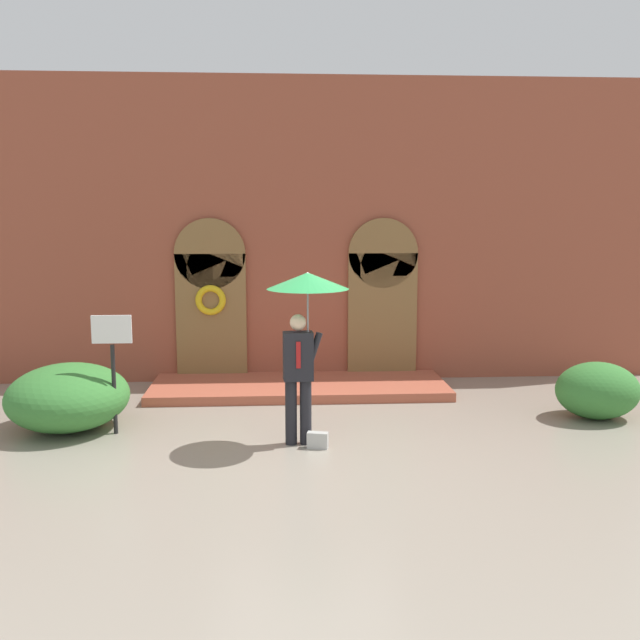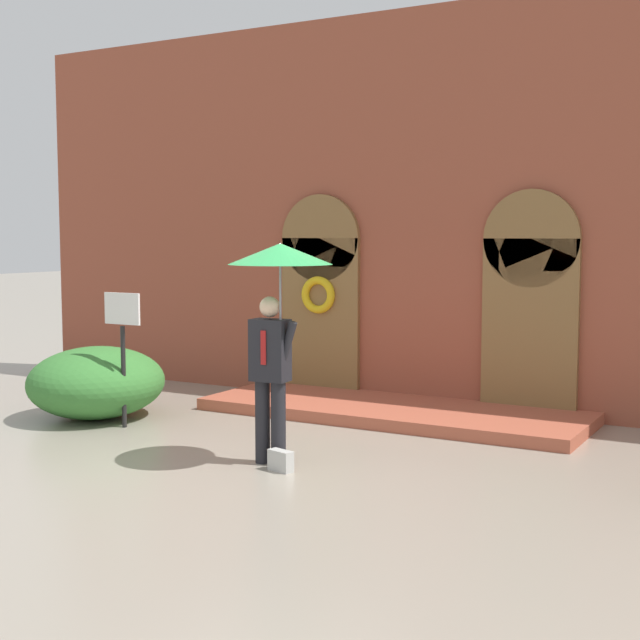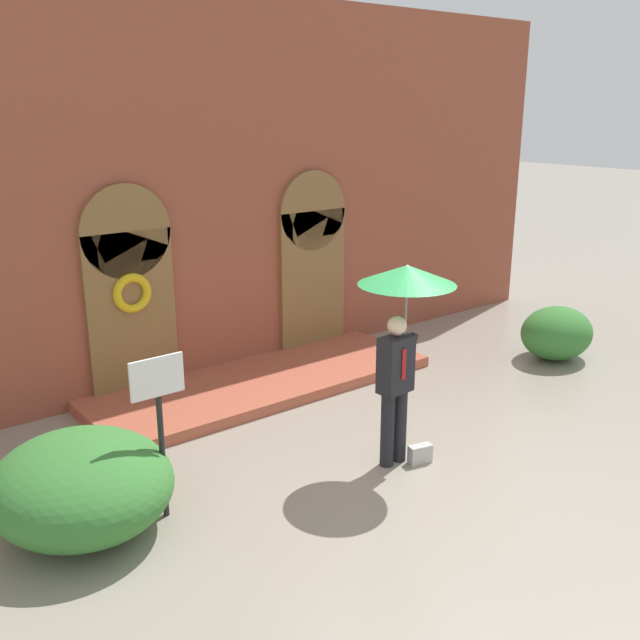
{
  "view_description": "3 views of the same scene",
  "coord_description": "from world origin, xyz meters",
  "px_view_note": "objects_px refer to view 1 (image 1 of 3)",
  "views": [
    {
      "loc": [
        -0.37,
        -9.26,
        3.15
      ],
      "look_at": [
        0.29,
        1.69,
        1.49
      ],
      "focal_mm": 40.0,
      "sensor_mm": 36.0,
      "label": 1
    },
    {
      "loc": [
        4.96,
        -7.73,
        2.45
      ],
      "look_at": [
        -0.41,
        1.8,
        1.4
      ],
      "focal_mm": 50.0,
      "sensor_mm": 36.0,
      "label": 2
    },
    {
      "loc": [
        -5.44,
        -5.25,
        4.04
      ],
      "look_at": [
        -0.11,
        1.53,
        1.43
      ],
      "focal_mm": 40.0,
      "sensor_mm": 36.0,
      "label": 3
    }
  ],
  "objects_px": {
    "handbag": "(318,440)",
    "shrub_left": "(68,397)",
    "sign_post": "(113,354)",
    "shrub_right": "(597,390)",
    "person_with_umbrella": "(305,306)"
  },
  "relations": [
    {
      "from": "person_with_umbrella",
      "to": "sign_post",
      "type": "bearing_deg",
      "value": 167.08
    },
    {
      "from": "person_with_umbrella",
      "to": "shrub_left",
      "type": "height_order",
      "value": "person_with_umbrella"
    },
    {
      "from": "person_with_umbrella",
      "to": "shrub_right",
      "type": "relative_size",
      "value": 1.85
    },
    {
      "from": "sign_post",
      "to": "shrub_right",
      "type": "relative_size",
      "value": 1.35
    },
    {
      "from": "sign_post",
      "to": "shrub_right",
      "type": "bearing_deg",
      "value": 2.68
    },
    {
      "from": "handbag",
      "to": "shrub_left",
      "type": "distance_m",
      "value": 3.78
    },
    {
      "from": "sign_post",
      "to": "shrub_left",
      "type": "xyz_separation_m",
      "value": [
        -0.73,
        0.28,
        -0.68
      ]
    },
    {
      "from": "handbag",
      "to": "shrub_left",
      "type": "xyz_separation_m",
      "value": [
        -3.6,
        1.11,
        0.37
      ]
    },
    {
      "from": "sign_post",
      "to": "shrub_right",
      "type": "distance_m",
      "value": 7.29
    },
    {
      "from": "person_with_umbrella",
      "to": "shrub_left",
      "type": "bearing_deg",
      "value": 165.26
    },
    {
      "from": "sign_post",
      "to": "shrub_left",
      "type": "relative_size",
      "value": 0.91
    },
    {
      "from": "handbag",
      "to": "shrub_left",
      "type": "bearing_deg",
      "value": 177.06
    },
    {
      "from": "shrub_left",
      "to": "shrub_right",
      "type": "height_order",
      "value": "shrub_left"
    },
    {
      "from": "shrub_right",
      "to": "sign_post",
      "type": "bearing_deg",
      "value": -177.32
    },
    {
      "from": "shrub_left",
      "to": "shrub_right",
      "type": "relative_size",
      "value": 1.48
    }
  ]
}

